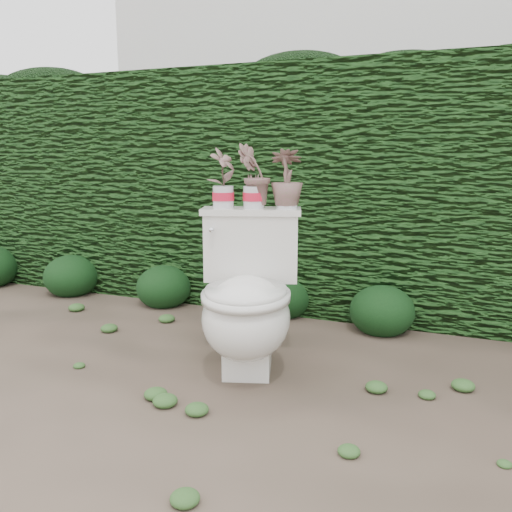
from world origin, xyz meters
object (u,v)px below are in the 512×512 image
at_px(potted_plant_left, 223,179).
at_px(toilet, 247,301).
at_px(potted_plant_right, 287,180).
at_px(potted_plant_center, 254,177).

bearing_deg(potted_plant_left, toilet, -114.68).
bearing_deg(potted_plant_right, potted_plant_left, -5.17).
distance_m(potted_plant_left, potted_plant_right, 0.32).
xyz_separation_m(potted_plant_left, potted_plant_right, (0.30, 0.10, -0.00)).
height_order(potted_plant_left, potted_plant_right, potted_plant_left).
relative_size(potted_plant_center, potted_plant_right, 1.10).
bearing_deg(toilet, potted_plant_center, 86.97).
distance_m(potted_plant_center, potted_plant_right, 0.17).
distance_m(potted_plant_left, potted_plant_center, 0.15).
height_order(toilet, potted_plant_center, potted_plant_center).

